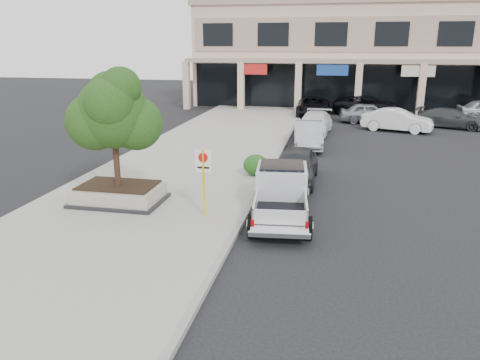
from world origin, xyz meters
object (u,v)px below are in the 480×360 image
curb_car_d (313,107)px  lot_car_d (368,105)px  planter (119,194)px  curb_car_b (308,135)px  curb_car_c (314,123)px  pickup_truck (281,195)px  lot_car_a (369,113)px  lot_car_b (397,120)px  planter_tree (118,113)px  lot_car_c (451,118)px  curb_car_a (296,165)px  no_parking_sign (204,173)px

curb_car_d → lot_car_d: size_ratio=1.00×
planter → curb_car_d: (5.75, 23.66, 0.30)m
planter → curb_car_b: (6.13, 11.49, 0.25)m
planter → curb_car_c: bearing=68.4°
pickup_truck → lot_car_a: size_ratio=1.21×
pickup_truck → lot_car_b: 18.86m
planter_tree → lot_car_c: 25.35m
curb_car_c → lot_car_c: size_ratio=1.05×
lot_car_d → lot_car_a: bearing=-174.4°
curb_car_c → lot_car_d: size_ratio=0.87×
curb_car_d → lot_car_c: size_ratio=1.21×
pickup_truck → curb_car_a: size_ratio=1.23×
planter → planter_tree: planter_tree is taller
planter → curb_car_a: bearing=36.2°
planter_tree → lot_car_b: planter_tree is taller
no_parking_sign → lot_car_a: bearing=73.1°
pickup_truck → lot_car_a: (4.10, 21.06, -0.09)m
curb_car_a → lot_car_a: (3.97, 16.58, 0.01)m
curb_car_d → planter: bearing=-105.4°
lot_car_a → pickup_truck: bearing=165.5°
planter_tree → planter: bearing=-131.0°
no_parking_sign → lot_car_b: 20.41m
no_parking_sign → pickup_truck: no_parking_sign is taller
curb_car_d → lot_car_d: (4.40, 1.74, -0.00)m
planter → planter_tree: size_ratio=0.80×
curb_car_b → curb_car_d: 12.18m
curb_car_c → lot_car_c: curb_car_c is taller
planter → curb_car_c: curb_car_c is taller
pickup_truck → lot_car_c: bearing=58.6°
lot_car_b → curb_car_a: bearing=174.0°
pickup_truck → curb_car_b: bearing=83.3°
curb_car_b → curb_car_a: bearing=-95.4°
curb_car_c → curb_car_b: bearing=-86.4°
lot_car_a → lot_car_d: bearing=-4.8°
pickup_truck → planter: bearing=173.9°
pickup_truck → lot_car_b: bearing=66.5°
curb_car_b → lot_car_d: lot_car_d is taller
no_parking_sign → lot_car_c: no_parking_sign is taller
planter → lot_car_b: size_ratio=0.70×
lot_car_d → planter_tree: bearing=165.3°
lot_car_a → planter: bearing=151.0°
no_parking_sign → planter: bearing=168.4°
planter → planter_tree: 2.95m
planter_tree → lot_car_b: (11.55, 17.79, -2.66)m
pickup_truck → planter_tree: bearing=172.4°
planter_tree → pickup_truck: bearing=-1.8°
no_parking_sign → curb_car_c: 16.80m
no_parking_sign → pickup_truck: bearing=15.2°
no_parking_sign → lot_car_d: (6.71, 26.11, -0.85)m
planter → planter_tree: bearing=49.0°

